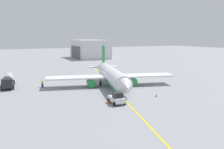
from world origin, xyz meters
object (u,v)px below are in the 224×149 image
fuel_tanker (8,80)px  pushback_tug (117,99)px  refueling_worker (42,84)px  safety_cone_nose (156,95)px  airplane (112,76)px  safety_cone_wingtip (108,102)px

fuel_tanker → pushback_tug: bearing=32.8°
refueling_worker → safety_cone_nose: 27.81m
airplane → refueling_worker: airplane is taller
fuel_tanker → pushback_tug: 30.49m
airplane → safety_cone_nose: (13.88, 3.24, -2.36)m
safety_cone_nose → refueling_worker: bearing=-136.9°
airplane → fuel_tanker: 25.56m
refueling_worker → safety_cone_wingtip: size_ratio=2.53×
fuel_tanker → safety_cone_wingtip: (24.57, 15.27, -1.39)m
pushback_tug → safety_cone_wingtip: pushback_tug is taller
safety_cone_wingtip → fuel_tanker: bearing=-148.1°
airplane → safety_cone_wingtip: airplane is taller
pushback_tug → safety_cone_nose: bearing=95.2°
refueling_worker → pushback_tug: bearing=23.4°
airplane → safety_cone_wingtip: (13.72, -7.86, -2.30)m
airplane → safety_cone_wingtip: 15.98m
fuel_tanker → safety_cone_nose: size_ratio=18.87×
fuel_tanker → safety_cone_wingtip: fuel_tanker is taller
pushback_tug → safety_cone_nose: 9.91m
fuel_tanker → safety_cone_wingtip: bearing=31.9°
pushback_tug → safety_cone_wingtip: (-1.05, -1.25, -0.67)m
pushback_tug → refueling_worker: bearing=-156.6°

